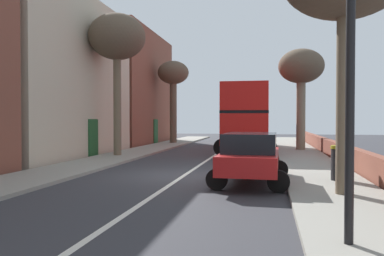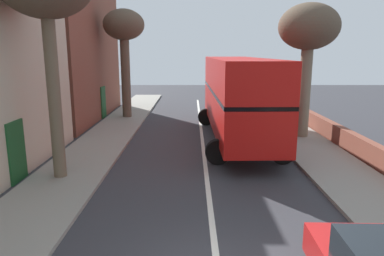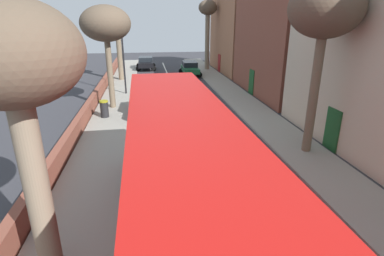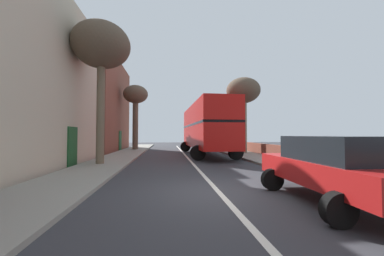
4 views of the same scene
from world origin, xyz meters
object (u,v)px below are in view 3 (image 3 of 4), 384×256
object	(u,v)px
parked_car_green_left_1	(190,68)
litter_bin_right	(104,109)
lamppost_right	(123,50)
street_tree_left_0	(208,14)
street_tree_left_4	(325,12)
parked_car_red_right_2	(147,101)
street_tree_right_1	(106,25)
parked_car_black_right_0	(146,62)
street_tree_right_3	(117,25)
street_tree_right_5	(12,65)
double_decker_bus	(181,174)

from	to	relation	value
parked_car_green_left_1	litter_bin_right	world-z (taller)	parked_car_green_left_1
lamppost_right	street_tree_left_0	bearing A→B (deg)	-128.16
street_tree_left_4	parked_car_red_right_2	bearing A→B (deg)	-44.66
parked_car_green_left_1	street_tree_left_4	bearing A→B (deg)	96.79
street_tree_right_1	lamppost_right	world-z (taller)	street_tree_right_1
parked_car_black_right_0	street_tree_right_1	distance (m)	18.79
parked_car_red_right_2	street_tree_right_3	distance (m)	13.59
street_tree_right_5	street_tree_right_3	bearing A→B (deg)	-90.01
parked_car_black_right_0	street_tree_left_4	world-z (taller)	street_tree_left_4
parked_car_green_left_1	lamppost_right	world-z (taller)	lamppost_right
street_tree_right_1	street_tree_right_3	world-z (taller)	street_tree_right_1
parked_car_black_right_0	street_tree_left_4	size ratio (longest dim) A/B	0.58
double_decker_bus	parked_car_green_left_1	size ratio (longest dim) A/B	2.55
parked_car_black_right_0	street_tree_right_1	xyz separation A→B (m)	(2.50, 17.97, 4.89)
double_decker_bus	parked_car_black_right_0	world-z (taller)	double_decker_bus
street_tree_right_3	street_tree_left_4	distance (m)	22.51
parked_car_black_right_0	parked_car_green_left_1	xyz separation A→B (m)	(-5.00, 5.31, -0.00)
street_tree_right_1	litter_bin_right	bearing A→B (deg)	82.70
street_tree_left_0	street_tree_left_4	distance (m)	25.69
street_tree_right_5	lamppost_right	world-z (taller)	street_tree_right_5
parked_car_black_right_0	litter_bin_right	size ratio (longest dim) A/B	4.04
parked_car_black_right_0	street_tree_left_4	distance (m)	28.83
street_tree_right_5	street_tree_right_1	bearing A→B (deg)	-90.48
street_tree_left_0	street_tree_right_1	world-z (taller)	street_tree_left_0
parked_car_red_right_2	street_tree_left_4	world-z (taller)	street_tree_left_4
parked_car_black_right_0	parked_car_red_right_2	size ratio (longest dim) A/B	1.03
parked_car_green_left_1	lamppost_right	bearing A→B (deg)	50.93
lamppost_right	litter_bin_right	world-z (taller)	lamppost_right
litter_bin_right	street_tree_left_4	bearing A→B (deg)	146.42
double_decker_bus	street_tree_right_1	distance (m)	15.58
lamppost_right	parked_car_red_right_2	bearing A→B (deg)	106.64
double_decker_bus	street_tree_right_1	size ratio (longest dim) A/B	1.62
street_tree_left_0	street_tree_right_1	bearing A→B (deg)	58.06
parked_car_red_right_2	street_tree_left_0	xyz separation A→B (m)	(-7.73, -18.17, 5.77)
lamppost_right	litter_bin_right	bearing A→B (deg)	81.43
double_decker_bus	street_tree_right_1	xyz separation A→B (m)	(3.30, -14.83, 3.45)
street_tree_right_5	lamppost_right	xyz separation A→B (m)	(-0.83, -19.53, -1.52)
street_tree_right_1	parked_car_black_right_0	bearing A→B (deg)	-97.91
double_decker_bus	street_tree_left_0	xyz separation A→B (m)	(-6.94, -31.25, 4.35)
parked_car_black_right_0	parked_car_green_left_1	bearing A→B (deg)	133.27
street_tree_right_1	street_tree_left_4	distance (m)	13.73
street_tree_left_0	lamppost_right	distance (m)	15.70
double_decker_bus	litter_bin_right	world-z (taller)	double_decker_bus
parked_car_black_right_0	parked_car_red_right_2	bearing A→B (deg)	90.01
street_tree_right_3	litter_bin_right	distance (m)	14.00
street_tree_right_3	parked_car_red_right_2	bearing A→B (deg)	101.85
street_tree_left_4	litter_bin_right	bearing A→B (deg)	-33.58
street_tree_right_1	lamppost_right	bearing A→B (deg)	-99.26
parked_car_green_left_1	street_tree_right_3	size ratio (longest dim) A/B	0.66
parked_car_green_left_1	street_tree_left_0	world-z (taller)	street_tree_left_0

